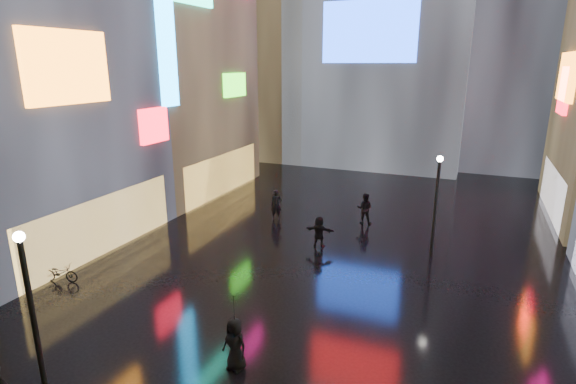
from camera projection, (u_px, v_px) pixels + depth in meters
The scene contains 12 objects.
ground at pixel (344, 243), 24.56m from camera, with size 140.00×140.00×0.00m, color black.
building_left_mid at pixel (1, 9), 21.82m from camera, with size 10.28×12.70×24.00m.
building_left_far at pixel (159, 42), 32.75m from camera, with size 10.28×12.00×22.00m.
tower_flank_left at pixel (274, 27), 45.67m from camera, with size 10.00×10.00×26.00m, color black.
lamp_near at pixel (31, 308), 12.36m from camera, with size 0.30×0.30×5.20m.
lamp_far at pixel (436, 201), 22.03m from camera, with size 0.30×0.30×5.20m.
pedestrian_4 at pixel (235, 344), 14.19m from camera, with size 0.87×0.57×1.78m, color black.
pedestrian_5 at pixel (319, 232), 23.82m from camera, with size 1.55×0.50×1.68m, color black.
pedestrian_6 at pixel (276, 205), 27.98m from camera, with size 0.69×0.45×1.88m, color black.
pedestrian_7 at pixel (365, 209), 27.26m from camera, with size 0.93×0.72×1.91m, color black.
umbrella_2 at pixel (234, 307), 13.83m from camera, with size 0.95×0.97×0.87m, color black.
bicycle at pixel (60, 273), 20.05m from camera, with size 0.57×1.63×0.85m, color black.
Camera 1 is at (5.92, -2.28, 9.42)m, focal length 28.00 mm.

